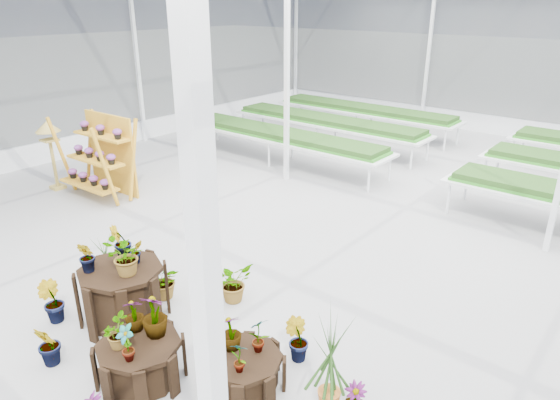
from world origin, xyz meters
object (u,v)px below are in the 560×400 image
Objects in this scene: shelf_rack at (97,157)px; bird_table at (52,156)px; plinth_mid at (141,362)px; plinth_tall at (123,294)px; plinth_low at (244,372)px.

shelf_rack is 1.12× the size of bird_table.
plinth_mid is 0.62× the size of bird_table.
plinth_mid is 7.43m from bird_table.
plinth_low is (2.20, 0.10, -0.20)m from plinth_tall.
plinth_tall is at bearing -31.03° from shelf_rack.
bird_table reaches higher than plinth_mid.
plinth_tall is at bearing 153.43° from plinth_mid.
plinth_mid is at bearing -145.01° from plinth_low.
plinth_mid is at bearing -26.57° from plinth_tall.
plinth_mid is 1.09× the size of plinth_low.
plinth_tall reaches higher than plinth_mid.
plinth_low is 7.14m from shelf_rack.
bird_table is at bearing -163.88° from shelf_rack.
shelf_rack is at bearing 151.94° from plinth_mid.
plinth_mid is 0.55× the size of shelf_rack.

